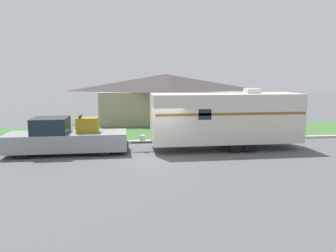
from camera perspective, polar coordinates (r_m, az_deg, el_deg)
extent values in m
plane|color=#515456|center=(17.19, -1.25, -5.34)|extent=(120.00, 120.00, 0.00)
cube|color=beige|center=(20.81, -2.42, -2.65)|extent=(80.00, 0.30, 0.14)
cube|color=#3D6B33|center=(24.40, -3.22, -1.09)|extent=(80.00, 7.00, 0.03)
cube|color=gray|center=(30.34, -0.45, 3.53)|extent=(11.76, 6.26, 2.82)
pyramid|color=#3D3838|center=(30.22, -0.45, 7.61)|extent=(12.70, 6.77, 1.51)
cube|color=#4C3828|center=(27.32, 0.38, 2.18)|extent=(1.00, 0.06, 2.10)
cylinder|color=black|center=(18.24, -24.25, -3.99)|extent=(0.81, 0.28, 0.81)
cylinder|color=black|center=(19.83, -22.89, -2.93)|extent=(0.81, 0.28, 0.81)
cylinder|color=black|center=(17.50, -10.96, -3.87)|extent=(0.81, 0.28, 0.81)
cylinder|color=black|center=(19.16, -10.68, -2.77)|extent=(0.81, 0.28, 0.81)
cube|color=gray|center=(18.79, -21.49, -2.59)|extent=(3.47, 2.05, 0.93)
cube|color=#19232D|center=(18.51, -19.76, 0.10)|extent=(1.80, 1.89, 0.83)
cube|color=gray|center=(18.29, -11.78, -2.45)|extent=(2.88, 2.05, 0.93)
cube|color=#333333|center=(18.31, -7.04, -3.41)|extent=(0.12, 1.85, 0.20)
cube|color=olive|center=(18.20, -13.85, 0.18)|extent=(1.15, 0.86, 0.80)
cube|color=black|center=(18.18, -15.06, 1.65)|extent=(0.10, 0.95, 0.08)
cylinder|color=black|center=(18.29, 11.73, -3.48)|extent=(0.73, 0.22, 0.73)
cylinder|color=black|center=(20.27, 9.73, -2.23)|extent=(0.73, 0.22, 0.73)
cylinder|color=black|center=(18.57, 14.06, -3.38)|extent=(0.73, 0.22, 0.73)
cylinder|color=black|center=(20.52, 11.87, -2.15)|extent=(0.73, 0.22, 0.73)
cube|color=beige|center=(18.96, 10.01, 1.46)|extent=(8.46, 2.41, 2.73)
cube|color=brown|center=(17.78, 11.22, 2.06)|extent=(8.29, 0.01, 0.14)
cube|color=#383838|center=(18.30, -4.62, -2.87)|extent=(1.17, 0.12, 0.10)
cylinder|color=silver|center=(18.26, -4.45, -2.16)|extent=(0.28, 0.28, 0.36)
cube|color=silver|center=(19.35, 14.45, 5.94)|extent=(0.80, 0.68, 0.28)
cube|color=#19232D|center=(17.34, 6.46, 2.00)|extent=(0.70, 0.01, 0.56)
cylinder|color=brown|center=(22.24, -20.37, -1.10)|extent=(0.09, 0.09, 1.17)
cube|color=black|center=(22.14, -20.47, 0.67)|extent=(0.48, 0.20, 0.22)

